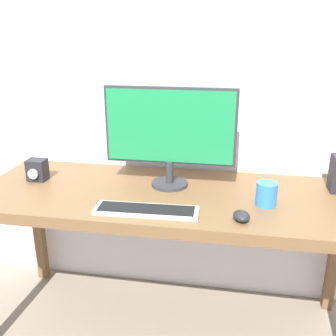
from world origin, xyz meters
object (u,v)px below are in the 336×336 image
Objects in this scene: mouse at (241,216)px; coffee_mug at (266,194)px; desk at (169,206)px; audio_controller at (37,170)px; monitor at (170,131)px; keyboard_primary at (146,210)px.

mouse is 0.84× the size of coffee_mug.
desk is 0.68m from audio_controller.
coffee_mug is (0.10, 0.16, 0.03)m from mouse.
desk is 17.50× the size of coffee_mug.
monitor reaches higher than mouse.
keyboard_primary is 4.09× the size of audio_controller.
desk is 0.35m from monitor.
mouse reaches higher than desk.
keyboard_primary is (-0.04, -0.31, -0.26)m from monitor.
monitor reaches higher than keyboard_primary.
monitor is at bearing 122.21° from mouse.
desk is at bearing 172.26° from coffee_mug.
audio_controller is 1.04× the size of coffee_mug.
monitor reaches higher than desk.
monitor is (-0.01, 0.10, 0.33)m from desk.
mouse is 1.03m from audio_controller.
mouse is at bearing -43.07° from monitor.
keyboard_primary is at bearing 164.50° from mouse.
mouse is at bearing -14.92° from audio_controller.
desk is at bearing -83.37° from monitor.
keyboard_primary is at bearing -98.14° from monitor.
monitor is 5.77× the size of audio_controller.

